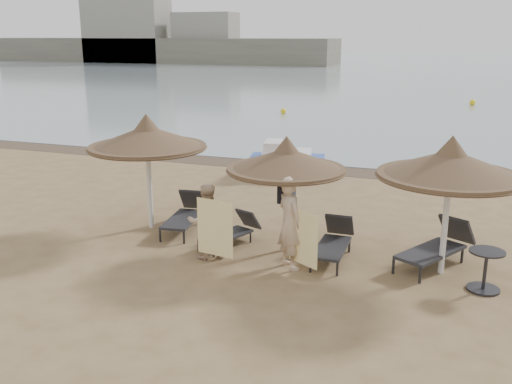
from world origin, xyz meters
TOP-DOWN VIEW (x-y plane):
  - ground at (0.00, 0.00)m, footprint 160.00×160.00m
  - sea at (0.00, 80.00)m, footprint 200.00×140.00m
  - wet_sand_strip at (0.00, 9.40)m, footprint 200.00×1.60m
  - far_shore at (-25.10, 77.82)m, footprint 150.00×54.80m
  - palapa_left at (-2.98, 1.78)m, footprint 2.85×2.85m
  - palapa_center at (0.60, 1.43)m, footprint 2.59×2.59m
  - palapa_right at (3.91, 1.29)m, footprint 2.82×2.82m
  - lounger_far_left at (-2.14, 2.00)m, footprint 0.90×1.98m
  - lounger_near_left at (-0.64, 1.38)m, footprint 1.06×1.67m
  - lounger_near_right at (1.69, 1.40)m, footprint 0.63×1.83m
  - lounger_far_right at (3.82, 1.74)m, footprint 1.58×2.12m
  - side_table at (4.70, 0.71)m, footprint 0.65×0.65m
  - person_left at (-0.85, 0.44)m, footprint 1.04×0.96m
  - person_right at (0.96, 0.51)m, footprint 1.22×1.19m
  - towel_left at (-0.50, 0.09)m, footprint 0.85×0.15m
  - towel_right at (1.31, 0.26)m, footprint 0.69×0.42m
  - bag_patterned at (0.60, 1.61)m, footprint 0.35×0.18m
  - bag_dark at (0.60, 1.27)m, footprint 0.28×0.10m
  - pedal_boat at (-1.43, 8.13)m, footprint 2.75×1.96m
  - buoy_left at (-6.07, 22.84)m, footprint 0.34×0.34m
  - buoy_mid at (4.65, 31.28)m, footprint 0.40×0.40m

SIDE VIEW (x-z plane):
  - ground at x=0.00m, z-range 0.00..0.00m
  - wet_sand_strip at x=0.00m, z-range 0.00..0.01m
  - sea at x=0.00m, z-range 0.00..0.03m
  - buoy_left at x=-6.07m, z-range 0.00..0.34m
  - buoy_mid at x=4.65m, z-range 0.00..0.40m
  - lounger_near_left at x=-0.64m, z-range -0.04..0.67m
  - lounger_near_right at x=1.69m, z-range -0.04..0.77m
  - side_table at x=4.70m, z-range -0.02..0.76m
  - lounger_far_left at x=-2.14m, z-range -0.04..0.81m
  - lounger_far_right at x=3.82m, z-range -0.05..0.87m
  - pedal_boat at x=-1.43m, z-range -0.15..1.02m
  - towel_right at x=1.31m, z-range 0.21..1.33m
  - towel_left at x=-0.50m, z-range 0.23..1.42m
  - person_left at x=-0.85m, z-range 0.00..1.90m
  - person_right at x=0.96m, z-range 0.00..2.25m
  - bag_dark at x=0.60m, z-range 1.12..1.50m
  - bag_patterned at x=0.60m, z-range 1.17..1.59m
  - palapa_center at x=0.60m, z-range 0.76..3.33m
  - palapa_right at x=3.91m, z-range 0.83..3.62m
  - palapa_left at x=-2.98m, z-range 0.84..3.66m
  - far_shore at x=-25.10m, z-range -3.09..8.91m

